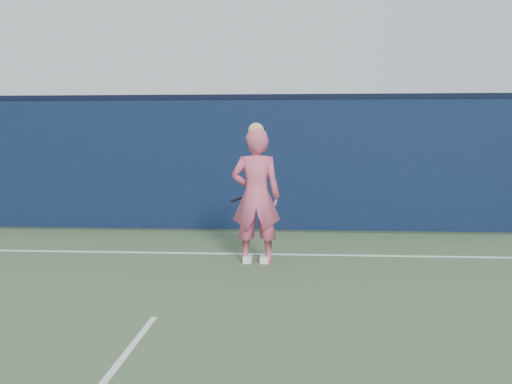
{
  "coord_description": "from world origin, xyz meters",
  "views": [
    {
      "loc": [
        1.33,
        -4.06,
        1.74
      ],
      "look_at": [
        0.83,
        3.5,
        1.01
      ],
      "focal_mm": 38.0,
      "sensor_mm": 36.0,
      "label": 1
    }
  ],
  "objects": [
    {
      "name": "court_lines",
      "position": [
        0.0,
        -0.33,
        0.01
      ],
      "size": [
        11.0,
        12.04,
        0.01
      ],
      "color": "white",
      "rests_on": "court_surface"
    },
    {
      "name": "racket",
      "position": [
        0.82,
        3.99,
        0.94
      ],
      "size": [
        0.56,
        0.28,
        0.32
      ],
      "rotation": [
        0.0,
        0.0,
        0.32
      ],
      "color": "black",
      "rests_on": "ground"
    },
    {
      "name": "backstop_wall",
      "position": [
        0.0,
        6.5,
        1.25
      ],
      "size": [
        24.0,
        0.4,
        2.5
      ],
      "primitive_type": "cube",
      "color": "#0B1732",
      "rests_on": "ground"
    },
    {
      "name": "wall_cap",
      "position": [
        0.0,
        6.5,
        2.55
      ],
      "size": [
        24.0,
        0.42,
        0.1
      ],
      "primitive_type": "cube",
      "color": "black",
      "rests_on": "backstop_wall"
    },
    {
      "name": "player",
      "position": [
        0.83,
        3.5,
        0.95
      ],
      "size": [
        0.7,
        0.47,
        1.98
      ],
      "rotation": [
        0.0,
        0.0,
        3.16
      ],
      "color": "#DA5477",
      "rests_on": "ground"
    },
    {
      "name": "ground",
      "position": [
        0.0,
        0.0,
        0.0
      ],
      "size": [
        80.0,
        80.0,
        0.0
      ],
      "primitive_type": "plane",
      "color": "#324329",
      "rests_on": "ground"
    }
  ]
}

